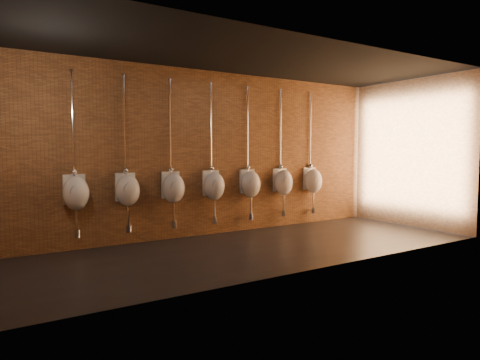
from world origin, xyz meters
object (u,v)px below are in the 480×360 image
object	(u,v)px
urinal_5	(283,182)
urinal_6	(313,181)
urinal_4	(250,184)
urinal_1	(128,190)
urinal_0	(76,192)
urinal_2	(173,188)
urinal_3	(214,186)

from	to	relation	value
urinal_5	urinal_6	distance (m)	0.85
urinal_4	urinal_1	bearing A→B (deg)	180.00
urinal_0	urinal_6	distance (m)	5.12
urinal_1	urinal_5	distance (m)	3.41
urinal_4	urinal_5	size ratio (longest dim) A/B	1.00
urinal_1	urinal_6	world-z (taller)	same
urinal_1	urinal_2	size ratio (longest dim) A/B	1.00
urinal_1	urinal_4	bearing A→B (deg)	0.00
urinal_2	urinal_0	bearing A→B (deg)	180.00
urinal_1	urinal_5	xyz separation A→B (m)	(3.41, 0.00, 0.00)
urinal_2	urinal_3	distance (m)	0.85
urinal_5	urinal_6	world-z (taller)	same
urinal_4	urinal_5	distance (m)	0.85
urinal_2	urinal_5	bearing A→B (deg)	0.00
urinal_0	urinal_1	size ratio (longest dim) A/B	1.00
urinal_4	urinal_6	bearing A→B (deg)	0.00
urinal_3	urinal_4	bearing A→B (deg)	0.00
urinal_0	urinal_2	size ratio (longest dim) A/B	1.00
urinal_3	urinal_5	bearing A→B (deg)	0.00
urinal_1	urinal_5	bearing A→B (deg)	0.00
urinal_3	urinal_5	size ratio (longest dim) A/B	1.00
urinal_0	urinal_5	xyz separation A→B (m)	(4.26, 0.00, 0.00)
urinal_0	urinal_5	world-z (taller)	same
urinal_1	urinal_3	world-z (taller)	same
urinal_4	urinal_6	xyz separation A→B (m)	(1.71, 0.00, 0.00)
urinal_3	urinal_6	size ratio (longest dim) A/B	1.00
urinal_0	urinal_3	size ratio (longest dim) A/B	1.00
urinal_4	urinal_3	bearing A→B (deg)	180.00
urinal_0	urinal_5	bearing A→B (deg)	0.00
urinal_6	urinal_0	bearing A→B (deg)	180.00
urinal_3	urinal_5	distance (m)	1.71
urinal_5	urinal_6	size ratio (longest dim) A/B	1.00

